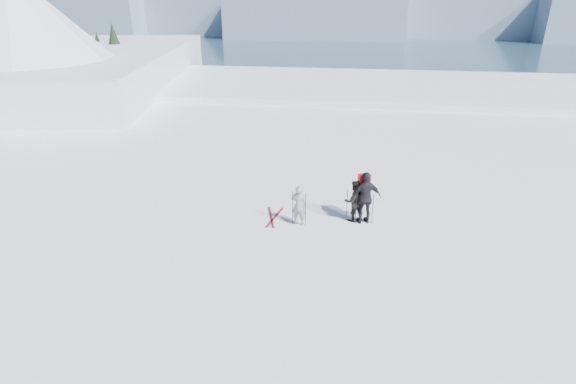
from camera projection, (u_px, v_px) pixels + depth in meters
name	position (u px, v px, depth m)	size (l,w,h in m)	color
lake_basin	(346.00, 157.00, 42.57)	(820.00, 820.00, 71.62)	white
far_mountain_range	(391.00, 11.00, 423.13)	(770.00, 110.00, 53.00)	slate
near_ridge	(76.00, 117.00, 44.28)	(31.37, 35.68, 25.62)	white
skier_grey	(299.00, 205.00, 16.00)	(0.56, 0.36, 1.52)	gray
skier_dark	(354.00, 201.00, 16.29)	(0.76, 0.59, 1.56)	black
skier_pack	(365.00, 198.00, 16.04)	(1.15, 0.48, 1.96)	black
backpack	(366.00, 162.00, 15.75)	(0.42, 0.24, 0.58)	red
ski_poles	(338.00, 208.00, 16.13)	(2.87, 0.68, 1.31)	black
skis_loose	(273.00, 217.00, 16.78)	(0.63, 1.68, 0.03)	black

